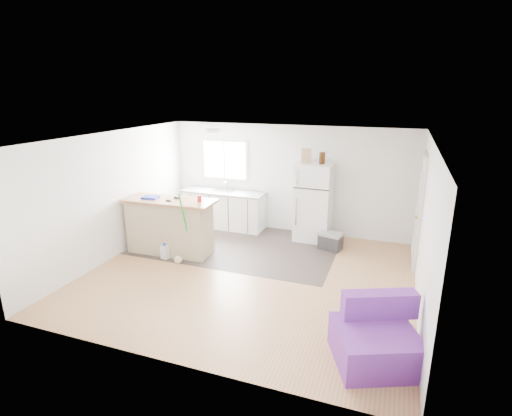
{
  "coord_description": "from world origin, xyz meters",
  "views": [
    {
      "loc": [
        2.3,
        -5.95,
        3.16
      ],
      "look_at": [
        -0.12,
        0.7,
        1.03
      ],
      "focal_mm": 28.0,
      "sensor_mm": 36.0,
      "label": 1
    }
  ],
  "objects_px": {
    "blue_tray": "(151,197)",
    "bottle_right": "(323,158)",
    "bottle_left": "(321,158)",
    "cardboard_box": "(306,156)",
    "cleaner_jug": "(165,252)",
    "refrigerator": "(314,202)",
    "peninsula": "(170,226)",
    "mop": "(180,251)",
    "red_cup": "(199,199)",
    "purple_seat": "(376,339)",
    "kitchen_cabinets": "(224,209)",
    "cooler": "(330,241)"
  },
  "relations": [
    {
      "from": "purple_seat",
      "to": "cardboard_box",
      "type": "height_order",
      "value": "cardboard_box"
    },
    {
      "from": "red_cup",
      "to": "bottle_left",
      "type": "distance_m",
      "value": 2.6
    },
    {
      "from": "peninsula",
      "to": "red_cup",
      "type": "relative_size",
      "value": 15.1
    },
    {
      "from": "peninsula",
      "to": "mop",
      "type": "distance_m",
      "value": 0.66
    },
    {
      "from": "red_cup",
      "to": "bottle_left",
      "type": "bearing_deg",
      "value": 38.72
    },
    {
      "from": "cooler",
      "to": "bottle_left",
      "type": "relative_size",
      "value": 2.09
    },
    {
      "from": "kitchen_cabinets",
      "to": "cleaner_jug",
      "type": "relative_size",
      "value": 6.17
    },
    {
      "from": "purple_seat",
      "to": "cardboard_box",
      "type": "bearing_deg",
      "value": 92.18
    },
    {
      "from": "refrigerator",
      "to": "red_cup",
      "type": "distance_m",
      "value": 2.5
    },
    {
      "from": "cleaner_jug",
      "to": "red_cup",
      "type": "bearing_deg",
      "value": 44.77
    },
    {
      "from": "cleaner_jug",
      "to": "mop",
      "type": "bearing_deg",
      "value": 4.2
    },
    {
      "from": "cooler",
      "to": "bottle_left",
      "type": "height_order",
      "value": "bottle_left"
    },
    {
      "from": "cleaner_jug",
      "to": "peninsula",
      "type": "bearing_deg",
      "value": 112.07
    },
    {
      "from": "cleaner_jug",
      "to": "blue_tray",
      "type": "height_order",
      "value": "blue_tray"
    },
    {
      "from": "purple_seat",
      "to": "cleaner_jug",
      "type": "distance_m",
      "value": 4.37
    },
    {
      "from": "cooler",
      "to": "purple_seat",
      "type": "distance_m",
      "value": 3.47
    },
    {
      "from": "blue_tray",
      "to": "bottle_right",
      "type": "xyz_separation_m",
      "value": [
        3.03,
        1.71,
        0.67
      ]
    },
    {
      "from": "kitchen_cabinets",
      "to": "bottle_right",
      "type": "relative_size",
      "value": 7.81
    },
    {
      "from": "purple_seat",
      "to": "red_cup",
      "type": "height_order",
      "value": "red_cup"
    },
    {
      "from": "refrigerator",
      "to": "bottle_right",
      "type": "bearing_deg",
      "value": -10.67
    },
    {
      "from": "bottle_right",
      "to": "kitchen_cabinets",
      "type": "bearing_deg",
      "value": 177.66
    },
    {
      "from": "kitchen_cabinets",
      "to": "purple_seat",
      "type": "xyz_separation_m",
      "value": [
        3.7,
        -3.79,
        -0.17
      ]
    },
    {
      "from": "refrigerator",
      "to": "cardboard_box",
      "type": "distance_m",
      "value": 1.0
    },
    {
      "from": "bottle_right",
      "to": "mop",
      "type": "bearing_deg",
      "value": -137.56
    },
    {
      "from": "red_cup",
      "to": "bottle_right",
      "type": "height_order",
      "value": "bottle_right"
    },
    {
      "from": "red_cup",
      "to": "bottle_left",
      "type": "xyz_separation_m",
      "value": [
        1.97,
        1.58,
        0.63
      ]
    },
    {
      "from": "cardboard_box",
      "to": "bottle_left",
      "type": "relative_size",
      "value": 1.2
    },
    {
      "from": "peninsula",
      "to": "bottle_left",
      "type": "distance_m",
      "value": 3.33
    },
    {
      "from": "refrigerator",
      "to": "purple_seat",
      "type": "xyz_separation_m",
      "value": [
        1.57,
        -3.73,
        -0.56
      ]
    },
    {
      "from": "cardboard_box",
      "to": "cleaner_jug",
      "type": "bearing_deg",
      "value": -138.53
    },
    {
      "from": "peninsula",
      "to": "cooler",
      "type": "height_order",
      "value": "peninsula"
    },
    {
      "from": "red_cup",
      "to": "purple_seat",
      "type": "bearing_deg",
      "value": -31.41
    },
    {
      "from": "refrigerator",
      "to": "cleaner_jug",
      "type": "relative_size",
      "value": 5.26
    },
    {
      "from": "refrigerator",
      "to": "blue_tray",
      "type": "xyz_separation_m",
      "value": [
        -2.86,
        -1.74,
        0.28
      ]
    },
    {
      "from": "kitchen_cabinets",
      "to": "purple_seat",
      "type": "bearing_deg",
      "value": -45.15
    },
    {
      "from": "kitchen_cabinets",
      "to": "blue_tray",
      "type": "distance_m",
      "value": 2.06
    },
    {
      "from": "bottle_left",
      "to": "blue_tray",
      "type": "bearing_deg",
      "value": -150.63
    },
    {
      "from": "purple_seat",
      "to": "mop",
      "type": "height_order",
      "value": "mop"
    },
    {
      "from": "kitchen_cabinets",
      "to": "blue_tray",
      "type": "bearing_deg",
      "value": -111.51
    },
    {
      "from": "kitchen_cabinets",
      "to": "cleaner_jug",
      "type": "distance_m",
      "value": 2.13
    },
    {
      "from": "mop",
      "to": "kitchen_cabinets",
      "type": "bearing_deg",
      "value": 95.82
    },
    {
      "from": "blue_tray",
      "to": "bottle_right",
      "type": "bearing_deg",
      "value": 29.45
    },
    {
      "from": "cleaner_jug",
      "to": "kitchen_cabinets",
      "type": "bearing_deg",
      "value": 93.74
    },
    {
      "from": "cleaner_jug",
      "to": "bottle_right",
      "type": "distance_m",
      "value": 3.67
    },
    {
      "from": "peninsula",
      "to": "bottle_right",
      "type": "bearing_deg",
      "value": 29.86
    },
    {
      "from": "cooler",
      "to": "mop",
      "type": "relative_size",
      "value": 0.38
    },
    {
      "from": "peninsula",
      "to": "cleaner_jug",
      "type": "relative_size",
      "value": 5.73
    },
    {
      "from": "blue_tray",
      "to": "kitchen_cabinets",
      "type": "bearing_deg",
      "value": 67.97
    },
    {
      "from": "cooler",
      "to": "kitchen_cabinets",
      "type": "bearing_deg",
      "value": -177.14
    },
    {
      "from": "cleaner_jug",
      "to": "red_cup",
      "type": "distance_m",
      "value": 1.24
    }
  ]
}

